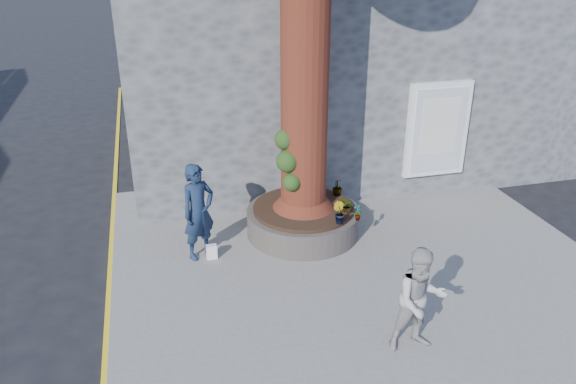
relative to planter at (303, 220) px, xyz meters
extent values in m
plane|color=black|center=(-0.80, -2.00, -0.41)|extent=(120.00, 120.00, 0.00)
cube|color=slate|center=(0.70, -1.00, -0.35)|extent=(9.00, 8.00, 0.12)
cube|color=yellow|center=(-3.85, -1.00, -0.41)|extent=(0.10, 30.00, 0.01)
cube|color=#4B4E50|center=(1.70, 5.20, 2.59)|extent=(10.00, 8.00, 6.00)
cube|color=white|center=(3.50, 1.14, 1.29)|extent=(1.50, 0.12, 2.20)
cube|color=silver|center=(3.50, 1.08, 1.29)|extent=(1.25, 0.04, 1.95)
cube|color=silver|center=(3.50, 1.06, 1.39)|extent=(0.90, 0.02, 1.30)
cube|color=#4B4E50|center=(9.70, 5.20, 2.59)|extent=(6.00, 8.00, 6.00)
cylinder|color=black|center=(0.00, 0.00, -0.03)|extent=(2.30, 2.30, 0.52)
cylinder|color=black|center=(0.00, 0.00, 0.27)|extent=(2.04, 2.04, 0.08)
cylinder|color=#4B1D12|center=(0.00, 0.00, 4.06)|extent=(0.90, 0.90, 7.50)
cone|color=#4B1D12|center=(0.00, 0.00, 0.66)|extent=(1.24, 1.24, 0.70)
sphere|color=#1C3913|center=(-0.38, -0.20, 1.41)|extent=(0.44, 0.44, 0.44)
sphere|color=#1C3913|center=(-0.32, -0.30, 1.01)|extent=(0.36, 0.36, 0.36)
sphere|color=#1C3913|center=(-0.40, -0.08, 1.81)|extent=(0.40, 0.40, 0.40)
imported|color=#17253F|center=(-2.14, -0.39, 0.65)|extent=(0.82, 0.73, 1.88)
imported|color=#A9A5A1|center=(0.65, -3.83, 0.54)|extent=(0.83, 0.66, 1.66)
cube|color=white|center=(-1.96, -0.55, -0.15)|extent=(0.20, 0.12, 0.28)
imported|color=gray|center=(0.84, -0.85, 0.48)|extent=(0.22, 0.20, 0.35)
imported|color=gray|center=(0.46, -0.85, 0.52)|extent=(0.31, 0.31, 0.42)
imported|color=gray|center=(0.85, 0.36, 0.49)|extent=(0.29, 0.29, 0.37)
imported|color=gray|center=(0.75, -0.50, 0.46)|extent=(0.30, 0.32, 0.31)
camera|label=1|loc=(-2.87, -9.83, 5.31)|focal=35.00mm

